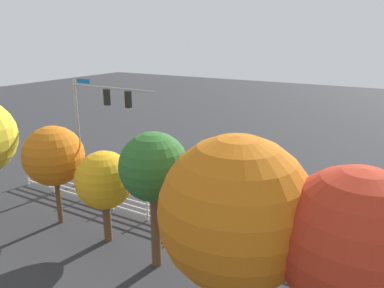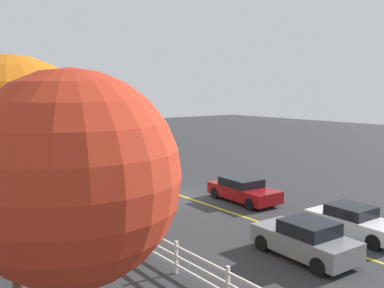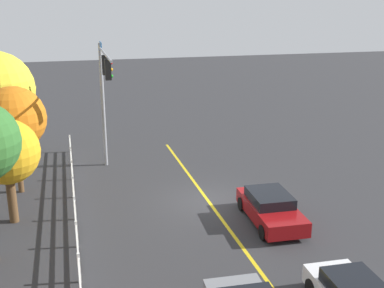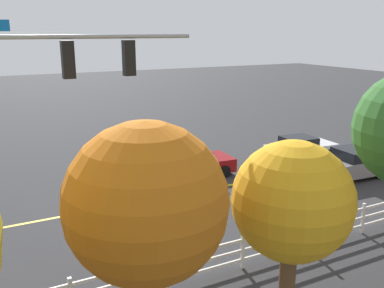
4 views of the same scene
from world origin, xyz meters
name	(u,v)px [view 1 (image 1 of 4)]	position (x,y,z in m)	size (l,w,h in m)	color
ground_plane	(198,181)	(0.00, 0.00, 0.00)	(120.00, 120.00, 0.00)	#2D2D30
lane_center_stripe	(250,193)	(-4.00, 0.00, 0.00)	(28.00, 0.16, 0.01)	gold
signal_assembly	(96,115)	(5.07, 4.40, 5.16)	(6.53, 0.38, 7.40)	gray
car_0	(343,216)	(-10.04, 1.80, 0.70)	(4.06, 2.09, 1.46)	slate
car_1	(349,193)	(-9.86, -1.80, 0.64)	(4.16, 1.95, 1.32)	silver
car_2	(246,171)	(-2.86, -2.03, 0.66)	(4.43, 2.16, 1.33)	maroon
white_rail_fence	(187,222)	(-3.00, 6.44, 0.60)	(26.10, 0.10, 1.15)	white
tree_0	(355,244)	(-11.35, 11.25, 4.49)	(4.42, 4.42, 6.72)	brown
tree_1	(236,212)	(-7.87, 11.53, 4.69)	(5.01, 5.01, 7.20)	brown
tree_2	(54,156)	(3.69, 9.07, 3.91)	(3.22, 3.22, 5.54)	brown
tree_3	(104,180)	(0.10, 9.11, 3.28)	(2.86, 2.86, 4.74)	brown
tree_5	(154,168)	(-3.26, 9.59, 4.69)	(2.98, 2.98, 6.25)	brown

